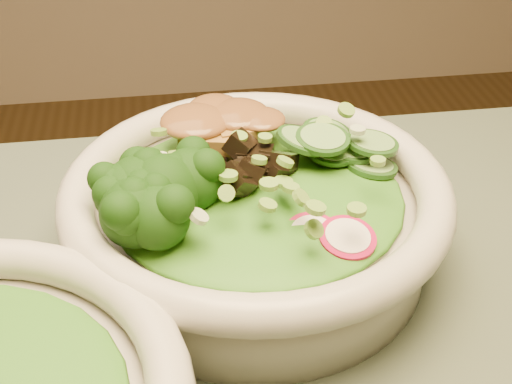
{
  "coord_description": "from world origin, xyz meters",
  "views": [
    {
      "loc": [
        -0.2,
        -0.22,
        1.1
      ],
      "look_at": [
        -0.14,
        0.19,
        0.81
      ],
      "focal_mm": 50.0,
      "sensor_mm": 36.0,
      "label": 1
    }
  ],
  "objects": [
    {
      "name": "salad_bowl",
      "position": [
        -0.14,
        0.19,
        0.79
      ],
      "size": [
        0.28,
        0.28,
        0.08
      ],
      "rotation": [
        0.0,
        0.0,
        0.17
      ],
      "color": "beige",
      "rests_on": "dining_table"
    },
    {
      "name": "broccoli_florets",
      "position": [
        -0.2,
        0.17,
        0.83
      ],
      "size": [
        0.09,
        0.09,
        0.05
      ],
      "primitive_type": null,
      "rotation": [
        0.0,
        0.0,
        0.17
      ],
      "color": "black",
      "rests_on": "salad_bowl"
    },
    {
      "name": "tofu_cubes",
      "position": [
        -0.16,
        0.26,
        0.82
      ],
      "size": [
        0.1,
        0.08,
        0.04
      ],
      "primitive_type": null,
      "rotation": [
        0.0,
        0.0,
        0.17
      ],
      "color": "olive",
      "rests_on": "salad_bowl"
    },
    {
      "name": "radish_slices",
      "position": [
        -0.11,
        0.13,
        0.82
      ],
      "size": [
        0.12,
        0.06,
        0.02
      ],
      "primitive_type": null,
      "rotation": [
        0.0,
        0.0,
        0.17
      ],
      "color": "#AE0D40",
      "rests_on": "salad_bowl"
    },
    {
      "name": "peanut_sauce",
      "position": [
        -0.16,
        0.26,
        0.84
      ],
      "size": [
        0.07,
        0.06,
        0.02
      ],
      "primitive_type": "ellipsoid",
      "color": "brown",
      "rests_on": "tofu_cubes"
    },
    {
      "name": "cucumber_slices",
      "position": [
        -0.08,
        0.22,
        0.82
      ],
      "size": [
        0.08,
        0.08,
        0.04
      ],
      "primitive_type": null,
      "rotation": [
        0.0,
        0.0,
        0.17
      ],
      "color": "#7EAC5F",
      "rests_on": "salad_bowl"
    },
    {
      "name": "scallion_garnish",
      "position": [
        -0.14,
        0.19,
        0.84
      ],
      "size": [
        0.2,
        0.2,
        0.02
      ],
      "primitive_type": null,
      "color": "#6D9E37",
      "rests_on": "salad_bowl"
    },
    {
      "name": "mushroom_heap",
      "position": [
        -0.14,
        0.21,
        0.83
      ],
      "size": [
        0.08,
        0.08,
        0.04
      ],
      "primitive_type": null,
      "rotation": [
        0.0,
        0.0,
        0.17
      ],
      "color": "black",
      "rests_on": "salad_bowl"
    },
    {
      "name": "lettuce_bed",
      "position": [
        -0.14,
        0.19,
        0.81
      ],
      "size": [
        0.21,
        0.21,
        0.02
      ],
      "primitive_type": "ellipsoid",
      "color": "#256515",
      "rests_on": "salad_bowl"
    }
  ]
}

